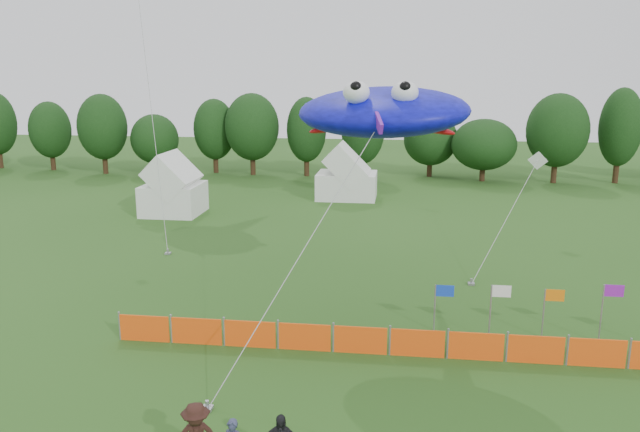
# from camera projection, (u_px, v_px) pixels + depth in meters

# --- Properties ---
(treeline) EXTENTS (104.57, 8.78, 8.36)m
(treeline) POSITION_uv_depth(u_px,v_px,m) (391.00, 134.00, 57.83)
(treeline) COLOR #382314
(treeline) RESTS_ON ground
(tent_left) EXTENTS (3.94, 3.94, 3.48)m
(tent_left) POSITION_uv_depth(u_px,v_px,m) (173.00, 189.00, 43.67)
(tent_left) COLOR white
(tent_left) RESTS_ON ground
(tent_right) EXTENTS (4.71, 3.77, 3.33)m
(tent_right) POSITION_uv_depth(u_px,v_px,m) (347.00, 177.00, 49.13)
(tent_right) COLOR white
(tent_right) RESTS_ON ground
(barrier_fence) EXTENTS (21.90, 0.06, 1.00)m
(barrier_fence) POSITION_uv_depth(u_px,v_px,m) (417.00, 343.00, 21.79)
(barrier_fence) COLOR #F94E0D
(barrier_fence) RESTS_ON ground
(flag_row) EXTENTS (8.73, 0.68, 2.25)m
(flag_row) POSITION_uv_depth(u_px,v_px,m) (551.00, 305.00, 22.96)
(flag_row) COLOR gray
(flag_row) RESTS_ON ground
(stingray_kite) EXTENTS (8.92, 15.91, 9.54)m
(stingray_kite) POSITION_uv_depth(u_px,v_px,m) (383.00, 111.00, 23.17)
(stingray_kite) COLOR #1011E4
(stingray_kite) RESTS_ON ground
(small_kite_white) EXTENTS (5.31, 9.83, 5.23)m
(small_kite_white) POSITION_uv_depth(u_px,v_px,m) (520.00, 193.00, 34.54)
(small_kite_white) COLOR white
(small_kite_white) RESTS_ON ground
(small_kite_dark) EXTENTS (4.22, 7.02, 14.93)m
(small_kite_dark) POSITION_uv_depth(u_px,v_px,m) (150.00, 98.00, 36.33)
(small_kite_dark) COLOR black
(small_kite_dark) RESTS_ON ground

